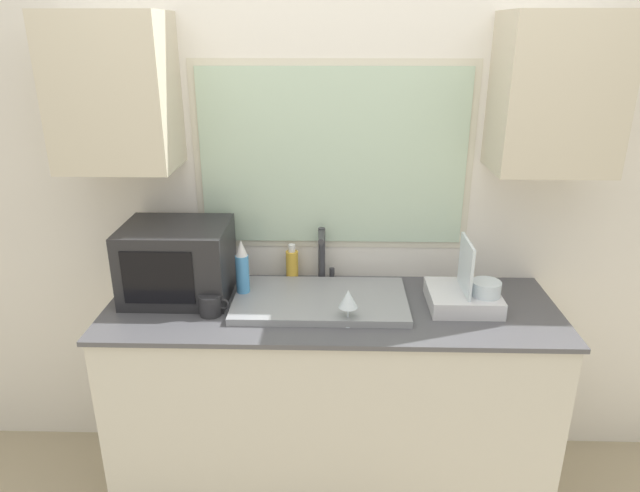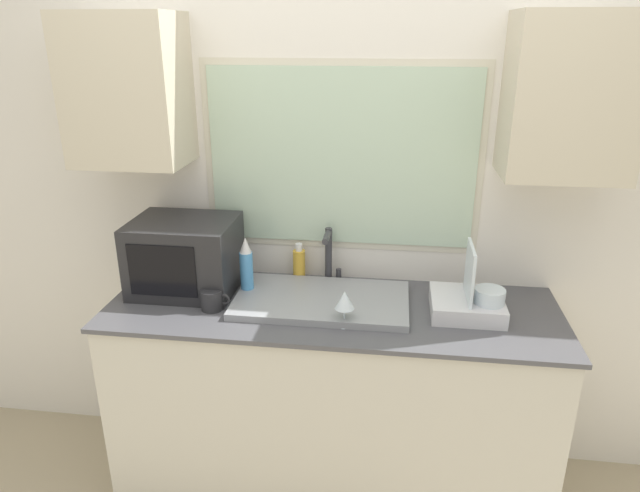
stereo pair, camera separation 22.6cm
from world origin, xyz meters
name	(u,v)px [view 2 (the right image)]	position (x,y,z in m)	size (l,w,h in m)	color
countertop	(331,399)	(0.00, 0.31, 0.47)	(1.89, 0.65, 0.93)	beige
wall_back	(341,184)	(0.00, 0.62, 1.38)	(6.00, 0.38, 2.60)	silver
sink_basin	(322,300)	(-0.05, 0.33, 0.95)	(0.73, 0.42, 0.03)	gray
faucet	(329,252)	(-0.04, 0.55, 1.08)	(0.08, 0.15, 0.25)	#333338
microwave	(185,256)	(-0.66, 0.40, 1.09)	(0.44, 0.36, 0.32)	#232326
dish_rack	(470,301)	(0.56, 0.32, 0.99)	(0.29, 0.28, 0.29)	silver
spray_bottle	(246,267)	(-0.38, 0.37, 1.06)	(0.06, 0.06, 0.27)	#4C99D8
soap_bottle	(299,264)	(-0.18, 0.57, 1.01)	(0.06, 0.06, 0.18)	gold
mug_near_sink	(212,300)	(-0.49, 0.22, 0.97)	(0.12, 0.09, 0.09)	#262628
wine_glass	(345,301)	(0.07, 0.15, 1.04)	(0.08, 0.08, 0.15)	silver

